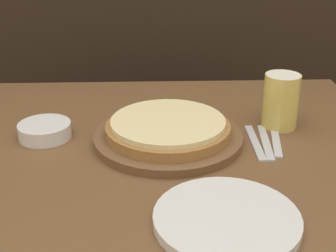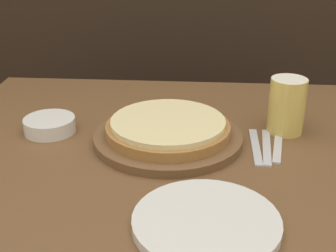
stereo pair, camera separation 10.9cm
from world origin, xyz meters
The scene contains 7 objects.
pizza_on_board centered at (0.01, 0.03, 0.80)m, with size 0.35×0.35×0.06m.
beer_glass centered at (0.29, 0.11, 0.85)m, with size 0.09×0.09×0.14m.
dinner_plate centered at (0.10, -0.30, 0.79)m, with size 0.26×0.26×0.02m.
side_bowl centered at (-0.29, 0.06, 0.79)m, with size 0.13×0.13×0.04m.
fork centered at (0.21, 0.01, 0.78)m, with size 0.02×0.18×0.00m.
dinner_knife centered at (0.24, 0.01, 0.78)m, with size 0.04×0.18×0.00m.
spoon centered at (0.26, 0.01, 0.78)m, with size 0.04×0.16×0.00m.
Camera 1 is at (-0.03, -0.96, 1.26)m, focal length 50.00 mm.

